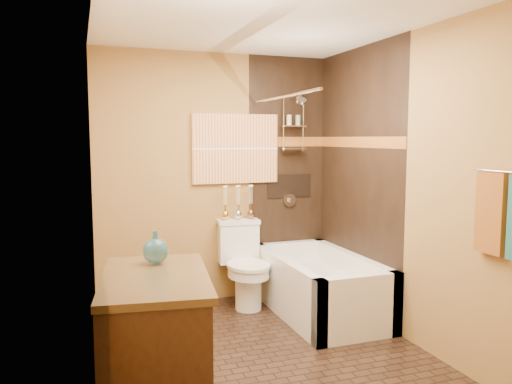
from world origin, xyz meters
name	(u,v)px	position (x,y,z in m)	size (l,w,h in m)	color
floor	(269,358)	(0.00, 0.00, 0.00)	(3.00, 3.00, 0.00)	black
wall_left	(98,201)	(-1.20, 0.00, 1.25)	(0.02, 3.00, 2.50)	olive
wall_right	(407,188)	(1.20, 0.00, 1.25)	(0.02, 3.00, 2.50)	olive
wall_back	(216,178)	(0.00, 1.50, 1.25)	(2.40, 0.02, 2.50)	olive
wall_front	(390,229)	(0.00, -1.50, 1.25)	(2.40, 0.02, 2.50)	olive
ceiling	(270,18)	(0.00, 0.00, 2.50)	(3.00, 3.00, 0.00)	silver
alcove_tile_back	(287,177)	(0.78, 1.49, 1.25)	(0.85, 0.01, 2.50)	black
alcove_tile_right	(357,181)	(1.19, 0.75, 1.25)	(0.01, 1.50, 2.50)	black
mosaic_band_back	(287,142)	(0.78, 1.48, 1.62)	(0.85, 0.01, 0.10)	brown
mosaic_band_right	(357,142)	(1.18, 0.75, 1.62)	(0.01, 1.50, 0.10)	brown
alcove_niche	(289,186)	(0.80, 1.48, 1.15)	(0.50, 0.01, 0.25)	black
shower_fixtures	(294,137)	(0.80, 1.38, 1.67)	(0.24, 0.33, 1.16)	silver
curtain_rod	(281,97)	(0.40, 0.75, 2.02)	(0.03, 0.03, 1.55)	silver
towel_bar	(508,172)	(1.15, -1.05, 1.45)	(0.02, 0.02, 0.55)	silver
towel_rust	(491,213)	(1.16, -0.92, 1.18)	(0.05, 0.22, 0.52)	brown
sunset_painting	(235,149)	(0.20, 1.48, 1.55)	(0.90, 0.04, 0.70)	orange
vanity_mirror	(102,167)	(-1.19, -0.54, 1.50)	(0.01, 1.00, 0.90)	white
bathtub	(319,290)	(0.80, 0.75, 0.22)	(0.80, 1.50, 0.55)	white
toilet	(244,264)	(0.20, 1.20, 0.42)	(0.44, 0.64, 0.83)	white
vanity	(155,347)	(-0.92, -0.54, 0.44)	(0.73, 1.06, 0.87)	black
teal_bottle	(155,247)	(-0.87, -0.28, 0.98)	(0.16, 0.16, 0.25)	#255F70
bud_vases	(238,202)	(0.20, 1.39, 1.02)	(0.34, 0.07, 0.34)	gold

